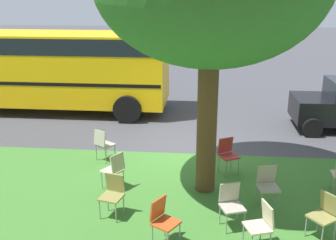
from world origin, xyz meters
name	(u,v)px	position (x,y,z in m)	size (l,w,h in m)	color
ground	(187,151)	(0.00, 0.00, 0.00)	(80.00, 80.00, 0.00)	#424247
grass_verge	(180,210)	(0.00, 3.20, 0.00)	(48.00, 6.00, 0.01)	#3D752D
chair_0	(227,153)	(-1.05, 1.26, 0.52)	(0.57, 0.57, 0.88)	#B7332D
chair_1	(261,223)	(-1.49, 4.36, 0.52)	(0.53, 0.52, 0.88)	beige
chair_2	(103,143)	(2.18, 0.90, 0.52)	(0.57, 0.58, 0.88)	#ADA393
chair_3	(231,202)	(-1.01, 3.70, 0.52)	(0.53, 0.53, 0.88)	#ADA393
chair_4	(114,168)	(1.54, 2.42, 0.52)	(0.57, 0.57, 0.88)	beige
chair_5	(113,192)	(1.32, 3.52, 0.52)	(0.51, 0.51, 0.88)	olive
chair_7	(325,213)	(-2.67, 3.92, 0.52)	(0.58, 0.58, 0.88)	olive
chair_8	(163,218)	(0.23, 4.37, 0.52)	(0.57, 0.57, 0.88)	#C64C1E
chair_9	(268,183)	(-1.81, 2.83, 0.52)	(0.48, 0.49, 0.88)	#ADA393
school_bus	(26,63)	(6.16, -3.60, 1.76)	(10.40, 2.80, 2.88)	yellow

